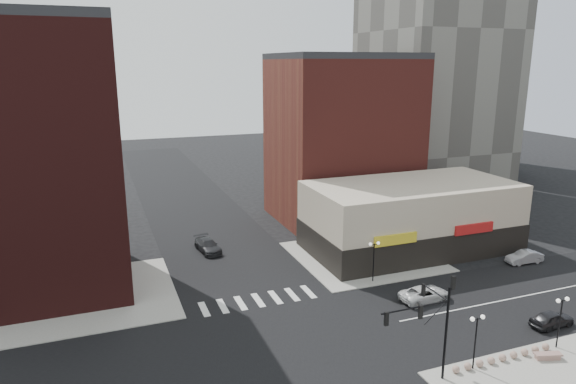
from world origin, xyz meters
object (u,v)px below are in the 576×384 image
street_lamp_se_b (561,310)px  dark_sedan_north (208,246)px  street_lamp_ne (374,251)px  dark_sedan_east (552,319)px  street_lamp_se_a (477,329)px  stone_bench (548,356)px  traffic_signal (432,315)px  white_suv (425,294)px  silver_sedan (524,257)px

street_lamp_se_b → dark_sedan_north: street_lamp_se_b is taller
street_lamp_ne → dark_sedan_east: (9.46, -13.25, -2.61)m
street_lamp_se_a → stone_bench: bearing=-9.4°
street_lamp_se_b → dark_sedan_east: size_ratio=1.04×
dark_sedan_north → stone_bench: 36.66m
street_lamp_se_a → street_lamp_ne: same height
traffic_signal → stone_bench: 10.89m
street_lamp_se_b → street_lamp_se_a: bearing=180.0°
stone_bench → dark_sedan_east: bearing=57.5°
white_suv → stone_bench: (2.65, -11.61, -0.32)m
dark_sedan_north → white_suv: bearing=-58.5°
street_lamp_ne → dark_sedan_north: 20.12m
dark_sedan_east → silver_sedan: (8.76, 11.75, 0.01)m
street_lamp_ne → white_suv: bearing=-66.1°
street_lamp_se_a → dark_sedan_east: bearing=14.7°
silver_sedan → stone_bench: size_ratio=1.99×
stone_bench → street_lamp_se_b: bearing=44.2°
dark_sedan_east → stone_bench: 5.81m
street_lamp_se_a → stone_bench: size_ratio=1.97×
white_suv → stone_bench: 11.91m
street_lamp_se_a → dark_sedan_north: bearing=112.7°
street_lamp_se_a → silver_sedan: bearing=37.0°
street_lamp_ne → dark_sedan_east: size_ratio=1.04×
street_lamp_ne → silver_sedan: (18.22, -1.50, -2.60)m
white_suv → silver_sedan: bearing=-79.4°
white_suv → silver_sedan: silver_sedan is taller
street_lamp_ne → white_suv: street_lamp_ne is taller
dark_sedan_east → silver_sedan: 14.66m
dark_sedan_east → traffic_signal: bearing=97.8°
white_suv → street_lamp_ne: bearing=20.6°
street_lamp_se_a → street_lamp_ne: 16.03m
dark_sedan_east → white_suv: bearing=39.6°
white_suv → dark_sedan_north: 25.59m
street_lamp_se_b → white_suv: 11.86m
dark_sedan_north → dark_sedan_east: bearing=-57.6°
traffic_signal → street_lamp_se_b: size_ratio=1.87×
street_lamp_se_a → dark_sedan_east: (10.46, 2.75, -2.61)m
stone_bench → silver_sedan: bearing=66.8°
white_suv → stone_bench: size_ratio=2.35×
street_lamp_se_b → street_lamp_ne: 17.46m
traffic_signal → dark_sedan_north: size_ratio=1.53×
silver_sedan → street_lamp_se_b: bearing=-34.5°
street_lamp_se_a → dark_sedan_north: (-12.73, 30.48, -2.55)m
dark_sedan_east → dark_sedan_north: dark_sedan_north is taller
street_lamp_se_a → street_lamp_se_b: size_ratio=1.00×
street_lamp_se_b → silver_sedan: street_lamp_se_b is taller
silver_sedan → street_lamp_ne: bearing=-91.5°
traffic_signal → dark_sedan_east: bearing=10.3°
dark_sedan_north → street_lamp_se_b: bearing=-63.3°
street_lamp_se_a → dark_sedan_north: 33.13m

